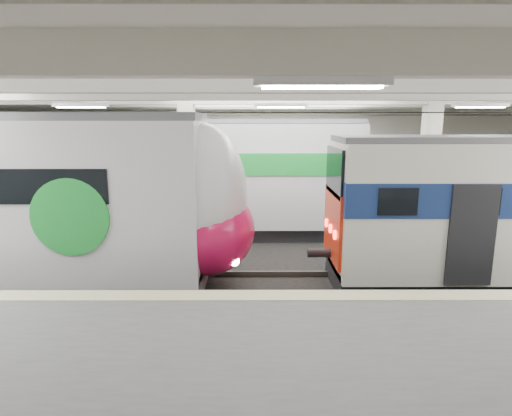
{
  "coord_description": "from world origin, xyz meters",
  "views": [
    {
      "loc": [
        -0.78,
        -11.18,
        4.51
      ],
      "look_at": [
        -0.75,
        1.0,
        2.0
      ],
      "focal_mm": 30.0,
      "sensor_mm": 36.0,
      "label": 1
    }
  ],
  "objects": [
    {
      "name": "modern_emu",
      "position": [
        -7.49,
        -0.0,
        2.31
      ],
      "size": [
        14.68,
        3.03,
        4.69
      ],
      "color": "silver",
      "rests_on": "ground"
    },
    {
      "name": "station_hall",
      "position": [
        0.0,
        -1.74,
        3.24
      ],
      "size": [
        36.0,
        24.0,
        5.75
      ],
      "color": "black",
      "rests_on": "ground"
    },
    {
      "name": "far_train",
      "position": [
        -3.86,
        5.5,
        2.35
      ],
      "size": [
        14.32,
        2.98,
        4.55
      ],
      "rotation": [
        0.0,
        0.0,
        0.0
      ],
      "color": "silver",
      "rests_on": "ground"
    }
  ]
}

